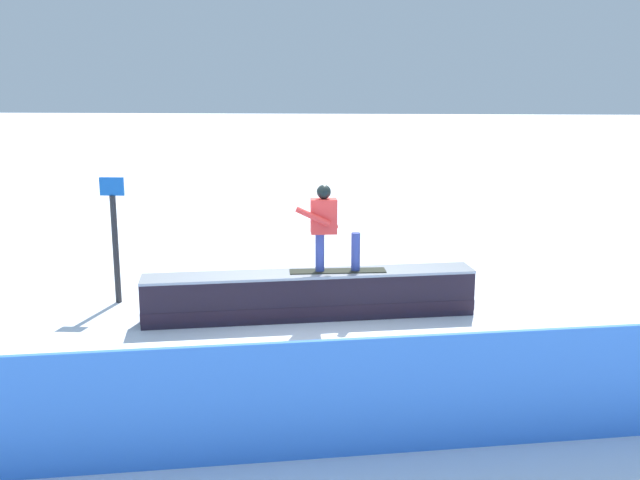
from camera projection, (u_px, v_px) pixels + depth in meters
ground_plane at (310, 317)px, 11.74m from camera, size 120.00×120.00×0.00m
grind_box at (310, 297)px, 11.66m from camera, size 5.21×1.62×0.74m
snowboarder at (328, 225)px, 11.46m from camera, size 1.53×0.54×1.37m
safety_fence at (277, 403)px, 7.27m from camera, size 12.82×2.66×1.24m
trail_marker at (115, 237)px, 12.26m from camera, size 0.40×0.10×2.12m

